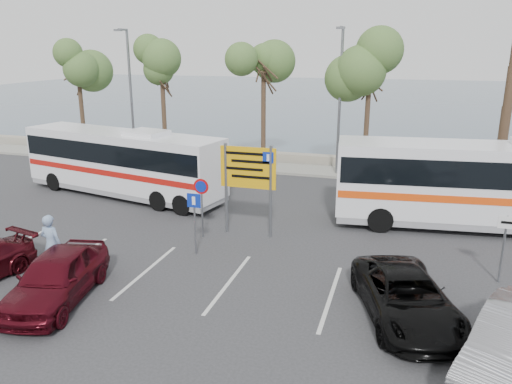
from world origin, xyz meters
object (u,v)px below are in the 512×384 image
(coach_bus_right, at_px, (487,188))
(pedestrian_far, at_px, (350,201))
(pedestrian_near, at_px, (51,244))
(coach_bus_left, at_px, (123,165))
(street_lamp_left, at_px, (130,89))
(suv_black, at_px, (406,297))
(car_red, at_px, (56,277))
(street_lamp_right, at_px, (340,94))
(direction_sign, at_px, (248,175))

(coach_bus_right, distance_m, pedestrian_far, 5.41)
(pedestrian_near, distance_m, pedestrian_far, 11.92)
(coach_bus_left, bearing_deg, street_lamp_left, 116.50)
(suv_black, bearing_deg, car_red, 172.57)
(street_lamp_right, distance_m, coach_bus_right, 10.23)
(coach_bus_right, bearing_deg, coach_bus_left, -179.75)
(street_lamp_left, xyz_separation_m, car_red, (7.33, -17.02, -3.85))
(direction_sign, distance_m, pedestrian_near, 7.35)
(direction_sign, height_order, suv_black, direction_sign)
(suv_black, bearing_deg, street_lamp_right, 86.33)
(coach_bus_left, xyz_separation_m, pedestrian_near, (2.51, -8.50, -0.56))
(coach_bus_left, distance_m, pedestrian_near, 8.88)
(car_red, relative_size, suv_black, 0.94)
(car_red, height_order, suv_black, car_red)
(coach_bus_right, relative_size, car_red, 2.75)
(coach_bus_right, xyz_separation_m, pedestrian_far, (-5.33, -0.30, -0.92))
(coach_bus_left, bearing_deg, direction_sign, -23.76)
(street_lamp_right, distance_m, coach_bus_left, 12.19)
(coach_bus_right, relative_size, suv_black, 2.58)
(coach_bus_left, height_order, pedestrian_far, coach_bus_left)
(direction_sign, distance_m, car_red, 7.82)
(direction_sign, relative_size, pedestrian_near, 1.79)
(coach_bus_left, height_order, car_red, coach_bus_left)
(street_lamp_right, bearing_deg, pedestrian_near, -114.25)
(direction_sign, xyz_separation_m, pedestrian_far, (3.60, 3.07, -1.64))
(suv_black, xyz_separation_m, pedestrian_far, (-2.40, 7.88, 0.14))
(street_lamp_left, relative_size, street_lamp_right, 1.00)
(direction_sign, bearing_deg, street_lamp_right, 79.06)
(direction_sign, height_order, coach_bus_right, coach_bus_right)
(street_lamp_right, height_order, suv_black, street_lamp_right)
(car_red, height_order, pedestrian_far, pedestrian_far)
(direction_sign, bearing_deg, coach_bus_left, 156.24)
(car_red, bearing_deg, street_lamp_left, 102.17)
(coach_bus_left, xyz_separation_m, coach_bus_right, (16.43, 0.07, 0.14))
(direction_sign, bearing_deg, coach_bus_right, 20.72)
(pedestrian_far, bearing_deg, coach_bus_right, -91.25)
(street_lamp_left, bearing_deg, coach_bus_right, -19.22)
(direction_sign, height_order, pedestrian_near, direction_sign)
(street_lamp_left, height_order, direction_sign, street_lamp_left)
(street_lamp_left, xyz_separation_m, pedestrian_far, (14.60, -7.25, -3.81))
(street_lamp_right, xyz_separation_m, coach_bus_right, (6.93, -6.95, -2.89))
(car_red, xyz_separation_m, suv_black, (9.67, 1.89, -0.10))
(coach_bus_left, relative_size, pedestrian_near, 5.51)
(street_lamp_left, bearing_deg, pedestrian_near, -68.83)
(street_lamp_left, height_order, coach_bus_right, street_lamp_left)
(street_lamp_left, xyz_separation_m, street_lamp_right, (13.00, 0.00, 0.00))
(suv_black, height_order, pedestrian_near, pedestrian_near)
(street_lamp_left, distance_m, pedestrian_near, 17.03)
(street_lamp_left, distance_m, pedestrian_far, 16.74)
(coach_bus_right, bearing_deg, car_red, -141.35)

